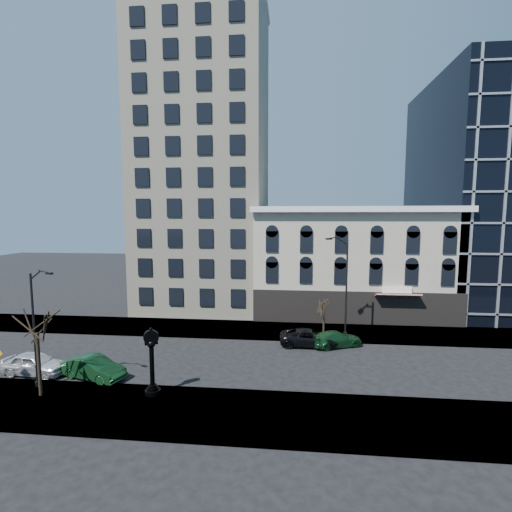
# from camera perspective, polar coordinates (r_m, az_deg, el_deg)

# --- Properties ---
(ground) EXTENTS (160.00, 160.00, 0.00)m
(ground) POSITION_cam_1_polar(r_m,az_deg,el_deg) (30.89, -4.61, -15.71)
(ground) COLOR black
(ground) RESTS_ON ground
(sidewalk_far) EXTENTS (160.00, 6.00, 0.12)m
(sidewalk_far) POSITION_cam_1_polar(r_m,az_deg,el_deg) (38.31, -2.42, -11.20)
(sidewalk_far) COLOR gray
(sidewalk_far) RESTS_ON ground
(sidewalk_near) EXTENTS (160.00, 6.00, 0.12)m
(sidewalk_near) POSITION_cam_1_polar(r_m,az_deg,el_deg) (23.79, -8.36, -22.66)
(sidewalk_near) COLOR gray
(sidewalk_near) RESTS_ON ground
(cream_tower) EXTENTS (15.90, 15.40, 42.50)m
(cream_tower) POSITION_cam_1_polar(r_m,az_deg,el_deg) (49.03, -8.00, 15.31)
(cream_tower) COLOR beige
(cream_tower) RESTS_ON ground
(victorian_row) EXTENTS (22.60, 11.19, 12.50)m
(victorian_row) POSITION_cam_1_polar(r_m,az_deg,el_deg) (44.92, 14.36, -1.04)
(victorian_row) COLOR #B5AB95
(victorian_row) RESTS_ON ground
(glass_office) EXTENTS (20.00, 20.15, 28.00)m
(glass_office) POSITION_cam_1_polar(r_m,az_deg,el_deg) (55.96, 34.67, 7.66)
(glass_office) COLOR black
(glass_office) RESTS_ON ground
(street_clock) EXTENTS (1.00, 1.00, 4.39)m
(street_clock) POSITION_cam_1_polar(r_m,az_deg,el_deg) (25.49, -15.72, -15.71)
(street_clock) COLOR black
(street_clock) RESTS_ON sidewalk_near
(street_lamp_near) EXTENTS (2.02, 0.93, 8.12)m
(street_lamp_near) POSITION_cam_1_polar(r_m,az_deg,el_deg) (27.93, -30.56, -5.54)
(street_lamp_near) COLOR black
(street_lamp_near) RESTS_ON sidewalk_near
(street_lamp_far) EXTENTS (2.40, 1.13, 9.68)m
(street_lamp_far) POSITION_cam_1_polar(r_m,az_deg,el_deg) (35.03, 12.83, -0.65)
(street_lamp_far) COLOR black
(street_lamp_far) RESTS_ON sidewalk_far
(bare_tree_near) EXTENTS (3.82, 3.82, 6.56)m
(bare_tree_near) POSITION_cam_1_polar(r_m,az_deg,el_deg) (27.20, -30.75, -8.38)
(bare_tree_near) COLOR black
(bare_tree_near) RESTS_ON sidewalk_near
(bare_tree_far) EXTENTS (2.29, 2.29, 3.93)m
(bare_tree_far) POSITION_cam_1_polar(r_m,az_deg,el_deg) (37.06, 10.44, -7.06)
(bare_tree_far) COLOR black
(bare_tree_far) RESTS_ON sidewalk_far
(car_near_a) EXTENTS (4.83, 2.23, 1.60)m
(car_near_a) POSITION_cam_1_polar(r_m,az_deg,el_deg) (32.39, -30.86, -14.02)
(car_near_a) COLOR silver
(car_near_a) RESTS_ON ground
(car_near_b) EXTENTS (5.01, 2.95, 1.56)m
(car_near_b) POSITION_cam_1_polar(r_m,az_deg,el_deg) (29.76, -23.71, -15.48)
(car_near_b) COLOR #143F1E
(car_near_b) RESTS_ON ground
(car_far_a) EXTENTS (5.28, 2.49, 1.46)m
(car_far_a) POSITION_cam_1_polar(r_m,az_deg,el_deg) (34.05, 8.20, -12.33)
(car_far_a) COLOR black
(car_far_a) RESTS_ON ground
(car_far_b) EXTENTS (5.04, 3.52, 1.35)m
(car_far_b) POSITION_cam_1_polar(r_m,az_deg,el_deg) (34.30, 12.27, -12.36)
(car_far_b) COLOR #143F1E
(car_far_b) RESTS_ON ground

